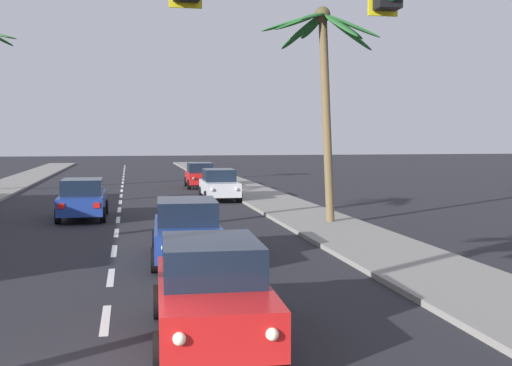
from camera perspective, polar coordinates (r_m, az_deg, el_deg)
name	(u,v)px	position (r m, az deg, el deg)	size (l,w,h in m)	color
sidewalk_right	(290,209)	(29.18, 3.12, -2.38)	(3.20, 110.00, 0.14)	gray
lane_markings	(128,212)	(29.00, -11.59, -2.63)	(4.28, 88.92, 0.01)	silver
traffic_signal_mast	(315,12)	(8.45, 5.39, 15.25)	(10.77, 0.41, 6.91)	#2D2D33
sedan_lead_at_stop_bar	(212,290)	(10.63, -4.07, -9.66)	(2.09, 4.50, 1.68)	red
sedan_third_in_queue	(187,230)	(17.38, -6.30, -4.26)	(2.11, 4.51, 1.68)	navy
sedan_oncoming_far	(83,199)	(27.04, -15.50, -1.37)	(1.95, 4.45, 1.68)	navy
sedan_parked_nearest_kerb	(219,184)	(33.93, -3.38, -0.13)	(1.99, 4.47, 1.68)	silver
sedan_parked_mid_kerb	(200,175)	(42.64, -5.12, 0.74)	(2.02, 4.48, 1.68)	red
palm_right_second	(324,60)	(24.40, 6.19, 11.06)	(4.43, 4.45, 8.34)	brown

